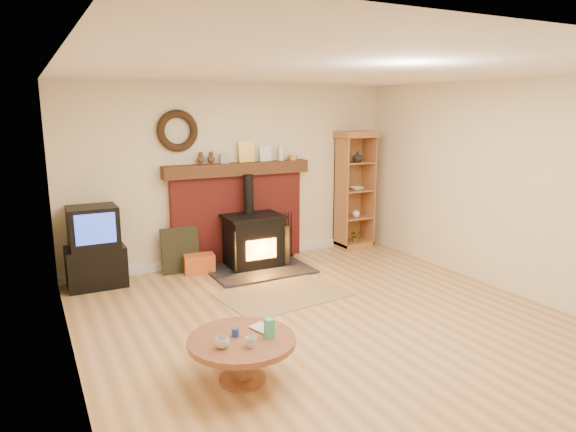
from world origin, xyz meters
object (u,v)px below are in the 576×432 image
wood_stove (254,242)px  coffee_table (242,346)px  curio_cabinet (354,190)px  tv_unit (95,249)px

wood_stove → coffee_table: (-1.36, -2.86, -0.06)m
curio_cabinet → tv_unit: bearing=-178.8°
tv_unit → curio_cabinet: (4.02, 0.09, 0.45)m
tv_unit → coffee_table: tv_unit is taller
coffee_table → tv_unit: bearing=104.0°
tv_unit → coffee_table: (0.76, -3.05, -0.19)m
wood_stove → tv_unit: wood_stove is taller
curio_cabinet → wood_stove: bearing=-171.7°
wood_stove → tv_unit: (-2.12, 0.19, 0.13)m
wood_stove → curio_cabinet: curio_cabinet is taller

